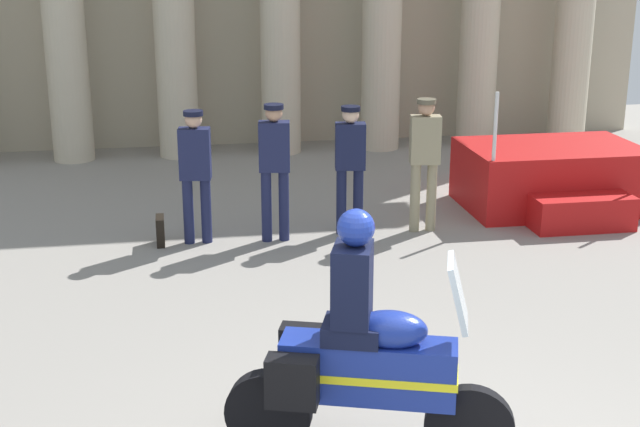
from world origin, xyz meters
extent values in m
cube|color=#B71414|center=(3.72, 6.47, 0.45)|extent=(2.43, 1.61, 0.89)
cube|color=#B71414|center=(3.72, 5.42, 0.22)|extent=(1.34, 0.50, 0.45)
cylinder|color=silver|center=(2.59, 5.75, 1.34)|extent=(0.05, 0.05, 0.90)
cylinder|color=#191E42|center=(-1.38, 5.72, 0.41)|extent=(0.13, 0.13, 0.83)
cylinder|color=#191E42|center=(-1.16, 5.72, 0.41)|extent=(0.13, 0.13, 0.83)
cube|color=#191E42|center=(-1.27, 5.72, 1.15)|extent=(0.41, 0.27, 0.63)
sphere|color=tan|center=(-1.27, 5.72, 1.57)|extent=(0.21, 0.21, 0.21)
cylinder|color=black|center=(-1.27, 5.72, 1.65)|extent=(0.24, 0.24, 0.06)
cylinder|color=#191E42|center=(-0.41, 5.64, 0.45)|extent=(0.13, 0.13, 0.91)
cylinder|color=#191E42|center=(-0.19, 5.64, 0.45)|extent=(0.13, 0.13, 0.91)
cube|color=#191E42|center=(-0.30, 5.64, 1.22)|extent=(0.41, 0.27, 0.62)
sphere|color=tan|center=(-0.30, 5.64, 1.63)|extent=(0.21, 0.21, 0.21)
cylinder|color=black|center=(-0.30, 5.64, 1.71)|extent=(0.24, 0.24, 0.06)
cylinder|color=#141938|center=(0.57, 5.77, 0.43)|extent=(0.13, 0.13, 0.86)
cylinder|color=#141938|center=(0.79, 5.77, 0.43)|extent=(0.13, 0.13, 0.86)
cube|color=#141938|center=(0.68, 5.77, 1.15)|extent=(0.41, 0.27, 0.59)
sphere|color=beige|center=(0.68, 5.77, 1.55)|extent=(0.21, 0.21, 0.21)
cylinder|color=black|center=(0.68, 5.77, 1.63)|extent=(0.24, 0.24, 0.06)
cylinder|color=gray|center=(1.54, 5.71, 0.45)|extent=(0.13, 0.13, 0.91)
cylinder|color=gray|center=(1.76, 5.71, 0.45)|extent=(0.13, 0.13, 0.91)
cube|color=gray|center=(1.65, 5.71, 1.21)|extent=(0.41, 0.27, 0.62)
sphere|color=tan|center=(1.65, 5.71, 1.63)|extent=(0.21, 0.21, 0.21)
cylinder|color=brown|center=(1.65, 5.71, 1.71)|extent=(0.24, 0.24, 0.06)
cylinder|color=black|center=(0.45, 0.38, 0.32)|extent=(0.64, 0.29, 0.64)
cylinder|color=black|center=(-0.93, 0.84, 0.32)|extent=(0.65, 0.33, 0.64)
cube|color=navy|center=(-0.24, 0.61, 0.72)|extent=(1.28, 0.69, 0.44)
ellipsoid|color=navy|center=(-0.10, 0.56, 1.04)|extent=(0.59, 0.47, 0.26)
cube|color=yellow|center=(-0.24, 0.61, 0.70)|extent=(1.30, 0.71, 0.06)
cube|color=silver|center=(0.33, 0.42, 1.34)|extent=(0.27, 0.43, 0.47)
cube|color=black|center=(-0.63, 1.01, 0.72)|extent=(0.40, 0.28, 0.36)
cube|color=black|center=(-0.80, 0.52, 0.72)|extent=(0.40, 0.28, 0.36)
cube|color=black|center=(-0.35, 0.65, 1.01)|extent=(0.49, 0.45, 0.14)
cube|color=black|center=(-0.35, 0.65, 1.36)|extent=(0.36, 0.42, 0.56)
sphere|color=navy|center=(-0.33, 0.64, 1.77)|extent=(0.26, 0.26, 0.26)
cube|color=black|center=(-1.73, 5.72, 0.18)|extent=(0.10, 0.32, 0.36)
camera|label=1|loc=(-1.52, -4.87, 3.60)|focal=49.45mm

